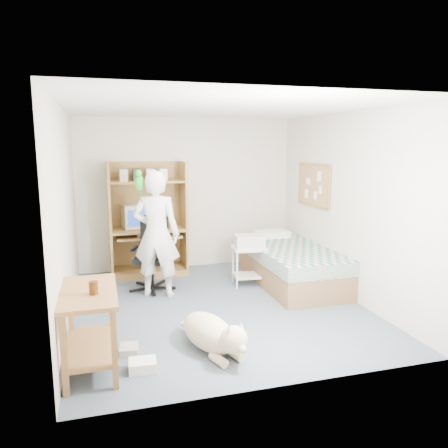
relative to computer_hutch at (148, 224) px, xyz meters
name	(u,v)px	position (x,y,z in m)	size (l,w,h in m)	color
floor	(218,306)	(0.70, -1.74, -0.82)	(4.00, 4.00, 0.00)	#4A5765
wall_back	(187,194)	(0.70, 0.26, 0.43)	(3.60, 0.02, 2.50)	beige
wall_right	(346,205)	(2.50, -1.74, 0.43)	(0.02, 4.00, 2.50)	beige
wall_left	(65,217)	(-1.10, -1.74, 0.43)	(0.02, 4.00, 2.50)	beige
ceiling	(218,108)	(0.70, -1.74, 1.68)	(3.60, 4.00, 0.02)	white
computer_hutch	(148,224)	(0.00, 0.00, 0.00)	(1.20, 0.63, 1.80)	brown
bed	(291,265)	(2.00, -1.12, -0.53)	(1.02, 2.02, 0.66)	brown
side_desk	(90,317)	(-0.85, -2.94, -0.33)	(0.50, 1.00, 0.75)	olive
corkboard	(314,185)	(2.47, -0.84, 0.63)	(0.04, 0.94, 0.66)	#987044
office_chair	(153,264)	(-0.03, -0.80, -0.45)	(0.60, 0.60, 1.04)	black
person	(156,234)	(0.00, -1.11, 0.05)	(0.63, 0.42, 1.73)	white
parrot	(139,181)	(-0.20, -1.09, 0.77)	(0.13, 0.22, 0.35)	#1C9215
dog	(212,333)	(0.31, -2.94, -0.63)	(0.61, 1.13, 0.44)	beige
printer_cart	(249,260)	(1.37, -1.01, -0.44)	(0.52, 0.44, 0.58)	silver
printer	(249,241)	(1.37, -1.01, -0.15)	(0.42, 0.32, 0.18)	beige
crt_monitor	(135,216)	(-0.19, 0.01, 0.13)	(0.43, 0.45, 0.36)	beige
keyboard	(152,235)	(0.04, -0.16, -0.15)	(0.45, 0.16, 0.03)	beige
pencil_cup	(172,224)	(0.39, -0.09, 0.00)	(0.08, 0.08, 0.12)	gold
drink_glass	(93,288)	(-0.80, -3.06, -0.01)	(0.08, 0.08, 0.12)	#401F0A
floor_box_a	(143,365)	(-0.40, -3.14, -0.77)	(0.25, 0.20, 0.10)	white
floor_box_b	(129,350)	(-0.50, -2.76, -0.78)	(0.18, 0.22, 0.08)	#A9A9A4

